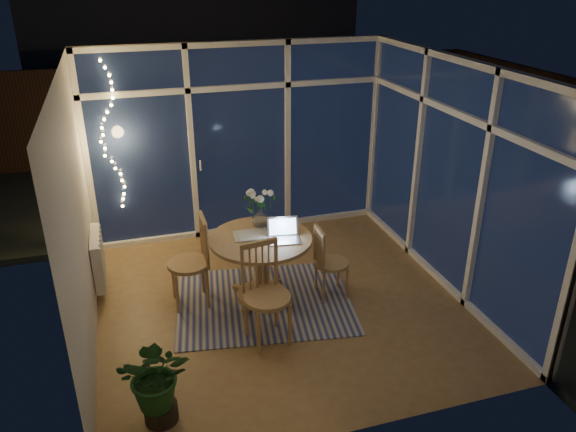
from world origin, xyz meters
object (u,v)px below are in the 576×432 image
at_px(dining_table, 261,268).
at_px(potted_plant, 158,384).
at_px(chair_right, 332,261).
at_px(chair_front, 267,296).
at_px(laptop, 284,230).
at_px(chair_left, 188,262).
at_px(flower_vase, 261,218).

distance_m(dining_table, potted_plant, 2.02).
xyz_separation_m(dining_table, chair_right, (0.77, -0.17, 0.05)).
distance_m(chair_front, laptop, 0.81).
xyz_separation_m(dining_table, potted_plant, (-1.27, -1.56, -0.00)).
relative_size(dining_table, potted_plant, 1.48).
xyz_separation_m(dining_table, chair_left, (-0.78, 0.13, 0.14)).
bearing_deg(chair_left, chair_front, 35.17).
distance_m(laptop, flower_vase, 0.44).
distance_m(chair_front, flower_vase, 1.12).
relative_size(chair_left, chair_front, 0.99).
bearing_deg(potted_plant, laptop, 43.42).
bearing_deg(potted_plant, dining_table, 50.86).
distance_m(chair_left, flower_vase, 0.93).
bearing_deg(chair_front, potted_plant, -153.40).
relative_size(chair_front, laptop, 3.16).
height_order(chair_right, chair_front, chair_front).
xyz_separation_m(dining_table, chair_front, (-0.14, -0.78, 0.14)).
bearing_deg(potted_plant, chair_right, 34.20).
height_order(chair_front, potted_plant, chair_front).
xyz_separation_m(dining_table, flower_vase, (0.08, 0.27, 0.49)).
relative_size(chair_right, potted_plant, 1.14).
height_order(chair_left, potted_plant, chair_left).
bearing_deg(chair_left, laptop, 74.48).
bearing_deg(laptop, dining_table, 155.36).
relative_size(chair_left, laptop, 3.14).
relative_size(chair_front, flower_vase, 5.02).
bearing_deg(flower_vase, dining_table, -105.76).
distance_m(chair_right, potted_plant, 2.48).
bearing_deg(laptop, flower_vase, 118.46).
bearing_deg(laptop, potted_plant, -128.06).
xyz_separation_m(chair_right, flower_vase, (-0.70, 0.44, 0.44)).
height_order(chair_left, chair_front, chair_front).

